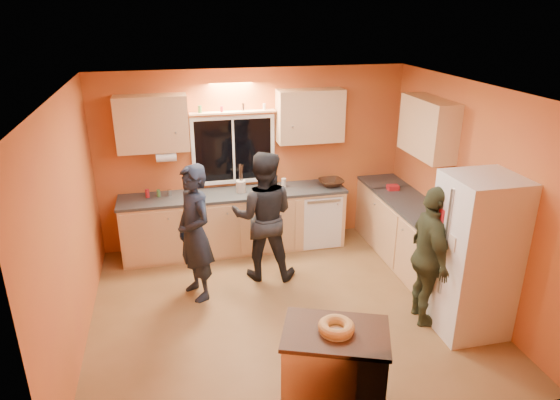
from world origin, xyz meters
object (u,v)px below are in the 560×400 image
object	(u,v)px
refrigerator	(475,256)
person_right	(430,257)
island	(334,372)
person_left	(195,233)
person_center	(263,216)

from	to	relation	value
refrigerator	person_right	xyz separation A→B (m)	(-0.39, 0.23, -0.08)
island	person_left	bearing A→B (deg)	135.82
person_center	person_right	distance (m)	2.14
island	person_center	world-z (taller)	person_center
island	person_right	xyz separation A→B (m)	(1.47, 1.10, 0.38)
refrigerator	person_left	size ratio (longest dim) A/B	1.06
island	refrigerator	bearing A→B (deg)	46.27
refrigerator	person_left	world-z (taller)	refrigerator
person_left	person_right	distance (m)	2.73
person_left	person_right	bearing A→B (deg)	42.67
person_right	person_left	bearing A→B (deg)	76.15
person_right	island	bearing A→B (deg)	137.34
person_left	person_center	world-z (taller)	person_center
island	person_center	xyz separation A→B (m)	(-0.12, 2.53, 0.43)
person_left	refrigerator	bearing A→B (deg)	41.77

